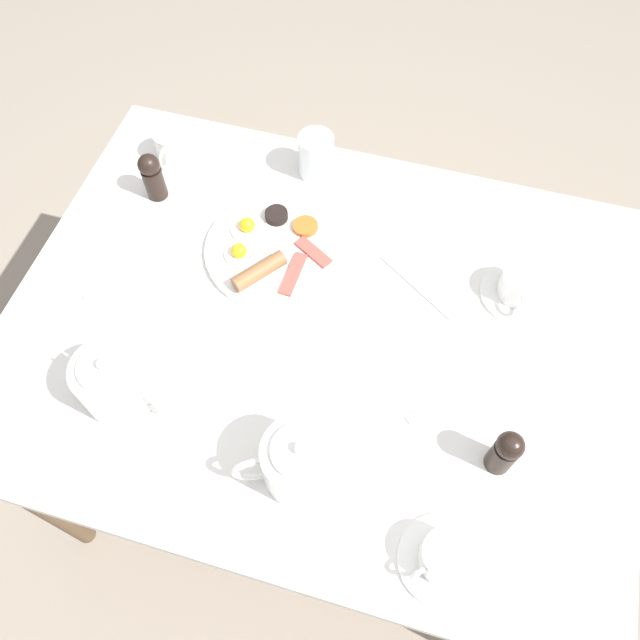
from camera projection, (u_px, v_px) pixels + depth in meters
The scene contains 14 objects.
ground_plane at pixel (320, 449), 1.75m from camera, with size 8.00×8.00×0.00m, color gray.
table at pixel (320, 343), 1.20m from camera, with size 0.88×1.15×0.71m.
breakfast_plate at pixel (274, 249), 1.21m from camera, with size 0.28×0.28×0.04m.
teapot_near at pixel (299, 462), 0.95m from camera, with size 0.12×0.20×0.13m.
teapot_far at pixel (115, 382), 1.02m from camera, with size 0.12×0.21×0.13m.
teacup_with_saucer_left at pixel (445, 558), 0.91m from camera, with size 0.14×0.14×0.06m.
teacup_with_saucer_right at pixel (520, 287), 1.15m from camera, with size 0.14×0.14×0.06m.
water_glass_tall at pixel (316, 156), 1.28m from camera, with size 0.07×0.07×0.10m.
creamer_jug at pixel (171, 146), 1.32m from camera, with size 0.09×0.07×0.07m.
pepper_grinder at pixel (152, 176), 1.25m from camera, with size 0.04×0.04×0.11m.
salt_grinder at pixel (505, 452), 0.96m from camera, with size 0.04×0.04×0.11m.
fork_by_plate at pixel (417, 286), 1.18m from camera, with size 0.11×0.16×0.00m.
knife_by_plate at pixel (133, 267), 1.20m from camera, with size 0.19×0.13×0.00m.
spoon_for_tea at pixel (446, 398), 1.06m from camera, with size 0.13×0.12×0.00m.
Camera 1 is at (0.54, 0.15, 1.70)m, focal length 35.00 mm.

